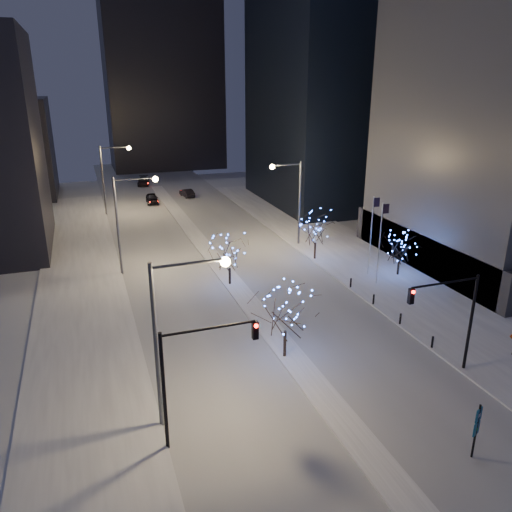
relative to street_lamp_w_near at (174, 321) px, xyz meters
name	(u,v)px	position (x,y,z in m)	size (l,w,h in m)	color
ground	(333,410)	(8.94, -2.00, -6.50)	(160.00, 160.00, 0.00)	silver
road	(200,242)	(8.94, 33.00, -6.49)	(20.00, 130.00, 0.02)	silver
median	(210,254)	(8.94, 28.00, -6.42)	(2.00, 80.00, 0.15)	white
east_sidewalk	(372,268)	(23.94, 18.00, -6.42)	(10.00, 90.00, 0.15)	white
west_sidewalk	(82,307)	(-5.06, 18.00, -6.42)	(8.00, 90.00, 0.15)	white
horizon_block	(162,69)	(14.94, 90.00, 14.50)	(24.00, 14.00, 42.00)	black
street_lamp_w_near	(174,321)	(0.00, 0.00, 0.00)	(4.40, 0.56, 10.00)	#595E66
street_lamp_w_mid	(127,212)	(0.00, 25.00, 0.00)	(4.40, 0.56, 10.00)	#595E66
street_lamp_w_far	(110,170)	(0.00, 50.00, 0.00)	(4.40, 0.56, 10.00)	#595E66
street_lamp_east	(293,192)	(19.02, 28.00, -0.05)	(3.90, 0.56, 10.00)	#595E66
traffic_signal_west	(193,366)	(0.50, -2.00, -1.74)	(5.26, 0.43, 7.00)	black
traffic_signal_east	(454,310)	(17.88, -1.00, -1.74)	(5.26, 0.43, 7.00)	black
flagpoles	(376,234)	(22.30, 15.25, -1.70)	(1.35, 2.60, 8.00)	silver
bollards	(386,309)	(19.14, 8.00, -5.90)	(0.16, 12.16, 0.90)	black
car_near	(152,198)	(6.36, 55.29, -5.73)	(1.83, 4.54, 1.55)	black
car_mid	(187,193)	(12.63, 57.99, -5.82)	(1.43, 4.11, 1.35)	black
car_far	(143,181)	(6.96, 70.55, -5.77)	(2.05, 5.05, 1.47)	black
holiday_tree_median_near	(286,311)	(8.44, 4.51, -2.82)	(5.31, 5.31, 5.42)	black
holiday_tree_median_far	(229,254)	(8.54, 18.65, -3.31)	(4.78, 4.78, 4.79)	black
holiday_tree_plaza_near	(400,248)	(25.33, 15.38, -3.56)	(4.55, 4.55, 4.46)	black
holiday_tree_plaza_far	(316,229)	(19.44, 22.47, -3.02)	(4.67, 4.67, 5.17)	black
wayfinding_sign	(477,426)	(13.94, -8.00, -4.49)	(0.56, 0.30, 3.27)	black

